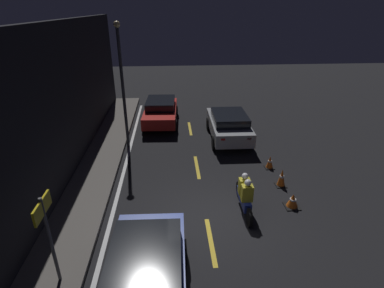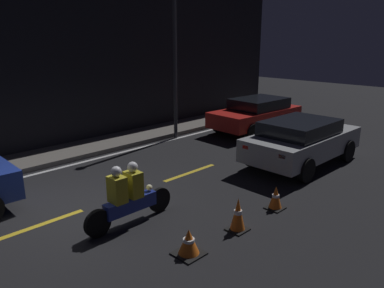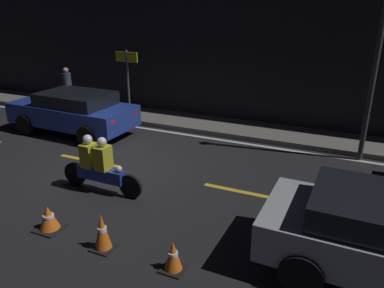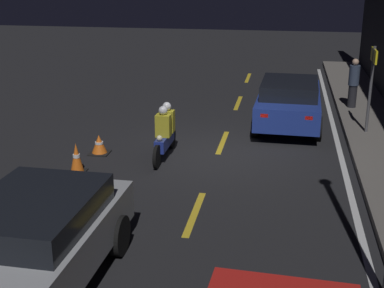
{
  "view_description": "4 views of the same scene",
  "coord_description": "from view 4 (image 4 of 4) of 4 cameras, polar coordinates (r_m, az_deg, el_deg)",
  "views": [
    {
      "loc": [
        -7.75,
        1.06,
        6.28
      ],
      "look_at": [
        3.66,
        0.21,
        1.03
      ],
      "focal_mm": 28.0,
      "sensor_mm": 36.0,
      "label": 1
    },
    {
      "loc": [
        -3.77,
        -7.3,
        3.82
      ],
      "look_at": [
        3.65,
        0.08,
        0.83
      ],
      "focal_mm": 35.0,
      "sensor_mm": 36.0,
      "label": 2
    },
    {
      "loc": [
        5.57,
        -7.58,
        4.18
      ],
      "look_at": [
        2.07,
        0.19,
        0.92
      ],
      "focal_mm": 35.0,
      "sensor_mm": 36.0,
      "label": 3
    },
    {
      "loc": [
        12.82,
        1.61,
        4.6
      ],
      "look_at": [
        2.33,
        -0.26,
        1.03
      ],
      "focal_mm": 50.0,
      "sensor_mm": 36.0,
      "label": 4
    }
  ],
  "objects": [
    {
      "name": "ground_plane",
      "position": [
        13.72,
        2.78,
        -1.12
      ],
      "size": [
        56.0,
        56.0,
        0.0
      ],
      "primitive_type": "plane",
      "color": "black"
    },
    {
      "name": "lane_dash_a",
      "position": [
        23.34,
        6.0,
        7.03
      ],
      "size": [
        2.0,
        0.14,
        0.01
      ],
      "color": "gold",
      "rests_on": "ground"
    },
    {
      "name": "lane_dash_b",
      "position": [
        18.96,
        4.95,
        4.39
      ],
      "size": [
        2.0,
        0.14,
        0.01
      ],
      "color": "gold",
      "rests_on": "ground"
    },
    {
      "name": "lane_dash_c",
      "position": [
        14.66,
        3.29,
        0.18
      ],
      "size": [
        2.0,
        0.14,
        0.01
      ],
      "color": "gold",
      "rests_on": "ground"
    },
    {
      "name": "lane_dash_d",
      "position": [
        10.52,
        0.28,
        -7.42
      ],
      "size": [
        2.0,
        0.14,
        0.01
      ],
      "color": "gold",
      "rests_on": "ground"
    },
    {
      "name": "lane_solid_kerb",
      "position": [
        13.7,
        15.74,
        -1.83
      ],
      "size": [
        25.2,
        0.14,
        0.01
      ],
      "color": "silver",
      "rests_on": "ground"
    },
    {
      "name": "sedan_blue",
      "position": [
        16.24,
        10.31,
        4.55
      ],
      "size": [
        4.27,
        2.02,
        1.41
      ],
      "rotation": [
        0.0,
        0.0,
        3.11
      ],
      "color": "navy",
      "rests_on": "ground"
    },
    {
      "name": "hatchback_silver",
      "position": [
        8.21,
        -16.75,
        -10.08
      ],
      "size": [
        4.18,
        2.03,
        1.42
      ],
      "rotation": [
        0.0,
        0.0,
        -0.02
      ],
      "color": "#9EA0A5",
      "rests_on": "ground"
    },
    {
      "name": "motorcycle",
      "position": [
        13.39,
        -2.9,
        1.25
      ],
      "size": [
        2.16,
        0.37,
        1.36
      ],
      "rotation": [
        0.0,
        0.0,
        -0.01
      ],
      "color": "black",
      "rests_on": "ground"
    },
    {
      "name": "traffic_cone_near",
      "position": [
        13.9,
        -9.87,
        -0.06
      ],
      "size": [
        0.51,
        0.51,
        0.5
      ],
      "color": "black",
      "rests_on": "ground"
    },
    {
      "name": "traffic_cone_mid",
      "position": [
        12.72,
        -12.21,
        -1.48
      ],
      "size": [
        0.4,
        0.4,
        0.71
      ],
      "color": "black",
      "rests_on": "ground"
    },
    {
      "name": "traffic_cone_far",
      "position": [
        11.55,
        -14.74,
        -4.19
      ],
      "size": [
        0.39,
        0.39,
        0.55
      ],
      "color": "black",
      "rests_on": "ground"
    },
    {
      "name": "pedestrian",
      "position": [
        18.31,
        16.85,
        6.25
      ],
      "size": [
        0.34,
        0.34,
        1.6
      ],
      "color": "black",
      "rests_on": "raised_curb"
    },
    {
      "name": "shop_sign",
      "position": [
        15.44,
        18.67,
        7.24
      ],
      "size": [
        0.9,
        0.08,
        2.4
      ],
      "color": "#4C4C51",
      "rests_on": "raised_curb"
    }
  ]
}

